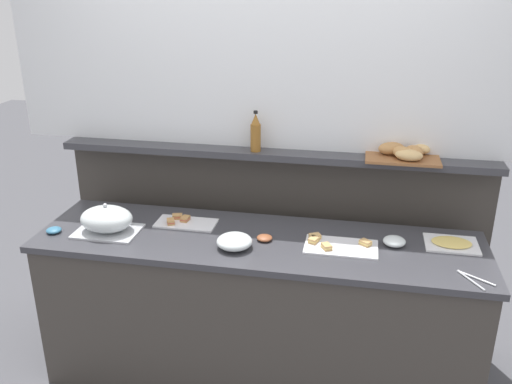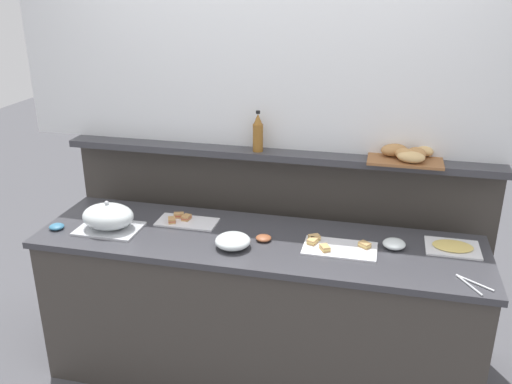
# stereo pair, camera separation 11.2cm
# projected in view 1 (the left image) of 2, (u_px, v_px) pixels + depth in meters

# --- Properties ---
(ground_plane) EXTENTS (12.00, 12.00, 0.00)m
(ground_plane) POSITION_uv_depth(u_px,v_px,m) (274.00, 316.00, 3.78)
(ground_plane) COLOR #4C4C51
(buffet_counter) EXTENTS (2.37, 0.65, 0.89)m
(buffet_counter) POSITION_uv_depth(u_px,v_px,m) (258.00, 310.00, 3.07)
(buffet_counter) COLOR #3D3833
(buffet_counter) RESTS_ON ground_plane
(back_ledge_unit) EXTENTS (2.54, 0.22, 1.24)m
(back_ledge_unit) POSITION_uv_depth(u_px,v_px,m) (273.00, 237.00, 3.45)
(back_ledge_unit) COLOR #3D3833
(back_ledge_unit) RESTS_ON ground_plane
(upper_wall_panel) EXTENTS (3.14, 0.08, 1.36)m
(upper_wall_panel) POSITION_uv_depth(u_px,v_px,m) (277.00, 27.00, 3.01)
(upper_wall_panel) COLOR silver
(upper_wall_panel) RESTS_ON back_ledge_unit
(sandwich_platter_front) EXTENTS (0.34, 0.17, 0.04)m
(sandwich_platter_front) POSITION_uv_depth(u_px,v_px,m) (184.00, 222.00, 3.08)
(sandwich_platter_front) COLOR silver
(sandwich_platter_front) RESTS_ON buffet_counter
(sandwich_platter_rear) EXTENTS (0.37, 0.21, 0.04)m
(sandwich_platter_rear) POSITION_uv_depth(u_px,v_px,m) (338.00, 246.00, 2.82)
(sandwich_platter_rear) COLOR silver
(sandwich_platter_rear) RESTS_ON buffet_counter
(cold_cuts_platter) EXTENTS (0.27, 0.21, 0.02)m
(cold_cuts_platter) POSITION_uv_depth(u_px,v_px,m) (451.00, 243.00, 2.84)
(cold_cuts_platter) COLOR white
(cold_cuts_platter) RESTS_ON buffet_counter
(serving_cloche) EXTENTS (0.34, 0.24, 0.17)m
(serving_cloche) POSITION_uv_depth(u_px,v_px,m) (107.00, 220.00, 2.96)
(serving_cloche) COLOR #B7BABF
(serving_cloche) RESTS_ON buffet_counter
(glass_bowl_large) EXTENTS (0.18, 0.18, 0.07)m
(glass_bowl_large) POSITION_uv_depth(u_px,v_px,m) (234.00, 242.00, 2.80)
(glass_bowl_large) COLOR silver
(glass_bowl_large) RESTS_ON buffet_counter
(glass_bowl_medium) EXTENTS (0.12, 0.12, 0.05)m
(glass_bowl_medium) POSITION_uv_depth(u_px,v_px,m) (394.00, 242.00, 2.83)
(glass_bowl_medium) COLOR silver
(glass_bowl_medium) RESTS_ON buffet_counter
(condiment_bowl_dark) EXTENTS (0.08, 0.08, 0.03)m
(condiment_bowl_dark) POSITION_uv_depth(u_px,v_px,m) (54.00, 230.00, 2.98)
(condiment_bowl_dark) COLOR teal
(condiment_bowl_dark) RESTS_ON buffet_counter
(condiment_bowl_teal) EXTENTS (0.08, 0.08, 0.03)m
(condiment_bowl_teal) POSITION_uv_depth(u_px,v_px,m) (264.00, 238.00, 2.89)
(condiment_bowl_teal) COLOR brown
(condiment_bowl_teal) RESTS_ON buffet_counter
(serving_tongs) EXTENTS (0.16, 0.16, 0.01)m
(serving_tongs) POSITION_uv_depth(u_px,v_px,m) (473.00, 279.00, 2.52)
(serving_tongs) COLOR #B7BABF
(serving_tongs) RESTS_ON buffet_counter
(vinegar_bottle_amber) EXTENTS (0.06, 0.06, 0.24)m
(vinegar_bottle_amber) POSITION_uv_depth(u_px,v_px,m) (256.00, 133.00, 3.13)
(vinegar_bottle_amber) COLOR #8E5B23
(vinegar_bottle_amber) RESTS_ON back_ledge_unit
(bread_basket) EXTENTS (0.40, 0.28, 0.08)m
(bread_basket) POSITION_uv_depth(u_px,v_px,m) (405.00, 153.00, 3.01)
(bread_basket) COLOR brown
(bread_basket) RESTS_ON back_ledge_unit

